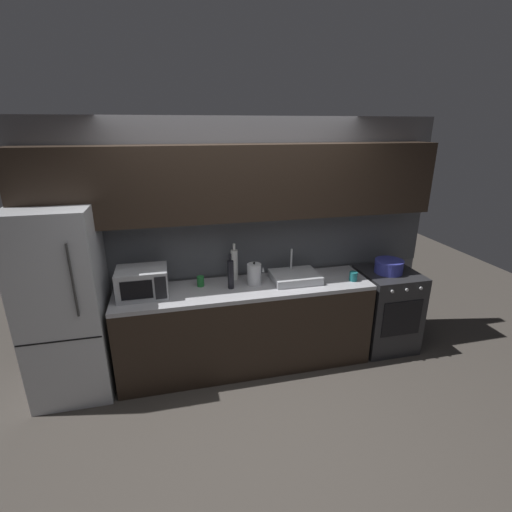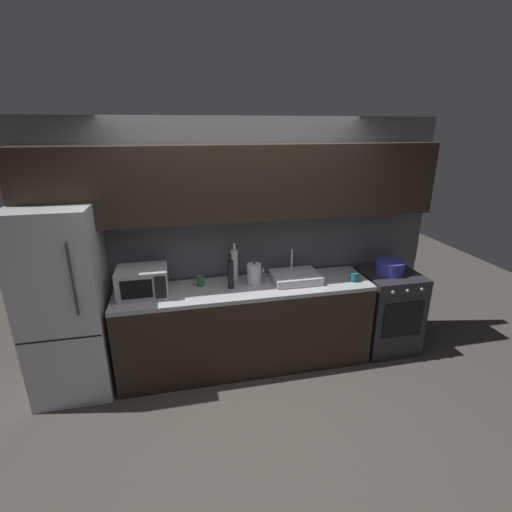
{
  "view_description": "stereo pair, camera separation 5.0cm",
  "coord_description": "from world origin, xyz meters",
  "px_view_note": "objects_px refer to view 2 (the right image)",
  "views": [
    {
      "loc": [
        -0.68,
        -2.41,
        2.41
      ],
      "look_at": [
        0.11,
        0.9,
        1.21
      ],
      "focal_mm": 26.05,
      "sensor_mm": 36.0,
      "label": 1
    },
    {
      "loc": [
        -0.63,
        -2.42,
        2.41
      ],
      "look_at": [
        0.11,
        0.9,
        1.21
      ],
      "focal_mm": 26.05,
      "sensor_mm": 36.0,
      "label": 2
    }
  ],
  "objects_px": {
    "wine_bottle_white": "(235,264)",
    "wine_bottle_dark": "(231,274)",
    "microwave": "(143,282)",
    "cooking_pot": "(390,267)",
    "mug_teal": "(354,277)",
    "oven_range": "(387,310)",
    "refrigerator": "(66,303)",
    "kettle": "(254,274)",
    "mug_green": "(201,281)"
  },
  "relations": [
    {
      "from": "oven_range",
      "to": "microwave",
      "type": "bearing_deg",
      "value": 179.56
    },
    {
      "from": "microwave",
      "to": "cooking_pot",
      "type": "xyz_separation_m",
      "value": [
        2.56,
        -0.02,
        -0.06
      ]
    },
    {
      "from": "refrigerator",
      "to": "oven_range",
      "type": "xyz_separation_m",
      "value": [
        3.27,
        -0.0,
        -0.44
      ]
    },
    {
      "from": "microwave",
      "to": "mug_green",
      "type": "bearing_deg",
      "value": 9.67
    },
    {
      "from": "mug_green",
      "to": "mug_teal",
      "type": "relative_size",
      "value": 1.11
    },
    {
      "from": "wine_bottle_white",
      "to": "oven_range",
      "type": "bearing_deg",
      "value": -7.33
    },
    {
      "from": "refrigerator",
      "to": "mug_green",
      "type": "height_order",
      "value": "refrigerator"
    },
    {
      "from": "mug_green",
      "to": "wine_bottle_dark",
      "type": "bearing_deg",
      "value": -22.64
    },
    {
      "from": "microwave",
      "to": "refrigerator",
      "type": "bearing_deg",
      "value": -178.45
    },
    {
      "from": "wine_bottle_white",
      "to": "wine_bottle_dark",
      "type": "distance_m",
      "value": 0.24
    },
    {
      "from": "kettle",
      "to": "mug_green",
      "type": "bearing_deg",
      "value": 171.52
    },
    {
      "from": "microwave",
      "to": "mug_teal",
      "type": "height_order",
      "value": "microwave"
    },
    {
      "from": "microwave",
      "to": "wine_bottle_white",
      "type": "relative_size",
      "value": 1.19
    },
    {
      "from": "wine_bottle_dark",
      "to": "mug_green",
      "type": "xyz_separation_m",
      "value": [
        -0.28,
        0.12,
        -0.1
      ]
    },
    {
      "from": "kettle",
      "to": "cooking_pot",
      "type": "bearing_deg",
      "value": -1.22
    },
    {
      "from": "oven_range",
      "to": "mug_teal",
      "type": "distance_m",
      "value": 0.72
    },
    {
      "from": "mug_green",
      "to": "mug_teal",
      "type": "height_order",
      "value": "mug_green"
    },
    {
      "from": "microwave",
      "to": "mug_teal",
      "type": "relative_size",
      "value": 4.9
    },
    {
      "from": "mug_green",
      "to": "kettle",
      "type": "bearing_deg",
      "value": -8.48
    },
    {
      "from": "kettle",
      "to": "wine_bottle_dark",
      "type": "height_order",
      "value": "wine_bottle_dark"
    },
    {
      "from": "oven_range",
      "to": "kettle",
      "type": "height_order",
      "value": "kettle"
    },
    {
      "from": "wine_bottle_white",
      "to": "refrigerator",
      "type": "bearing_deg",
      "value": -172.26
    },
    {
      "from": "wine_bottle_white",
      "to": "mug_teal",
      "type": "relative_size",
      "value": 4.11
    },
    {
      "from": "kettle",
      "to": "cooking_pot",
      "type": "distance_m",
      "value": 1.49
    },
    {
      "from": "refrigerator",
      "to": "cooking_pot",
      "type": "relative_size",
      "value": 5.9
    },
    {
      "from": "refrigerator",
      "to": "wine_bottle_dark",
      "type": "relative_size",
      "value": 5.03
    },
    {
      "from": "mug_green",
      "to": "cooking_pot",
      "type": "relative_size",
      "value": 0.34
    },
    {
      "from": "kettle",
      "to": "mug_teal",
      "type": "distance_m",
      "value": 1.02
    },
    {
      "from": "mug_green",
      "to": "cooking_pot",
      "type": "bearing_deg",
      "value": -3.14
    },
    {
      "from": "refrigerator",
      "to": "microwave",
      "type": "distance_m",
      "value": 0.69
    },
    {
      "from": "kettle",
      "to": "wine_bottle_dark",
      "type": "xyz_separation_m",
      "value": [
        -0.24,
        -0.04,
        0.04
      ]
    },
    {
      "from": "refrigerator",
      "to": "wine_bottle_white",
      "type": "relative_size",
      "value": 4.63
    },
    {
      "from": "wine_bottle_dark",
      "to": "oven_range",
      "type": "bearing_deg",
      "value": 0.22
    },
    {
      "from": "kettle",
      "to": "mug_green",
      "type": "xyz_separation_m",
      "value": [
        -0.53,
        0.08,
        -0.06
      ]
    },
    {
      "from": "mug_teal",
      "to": "cooking_pot",
      "type": "distance_m",
      "value": 0.49
    },
    {
      "from": "oven_range",
      "to": "wine_bottle_dark",
      "type": "height_order",
      "value": "wine_bottle_dark"
    },
    {
      "from": "wine_bottle_dark",
      "to": "mug_teal",
      "type": "relative_size",
      "value": 3.78
    },
    {
      "from": "microwave",
      "to": "wine_bottle_white",
      "type": "height_order",
      "value": "wine_bottle_white"
    },
    {
      "from": "mug_teal",
      "to": "oven_range",
      "type": "bearing_deg",
      "value": 12.42
    },
    {
      "from": "oven_range",
      "to": "kettle",
      "type": "xyz_separation_m",
      "value": [
        -1.52,
        0.03,
        0.56
      ]
    },
    {
      "from": "wine_bottle_dark",
      "to": "mug_teal",
      "type": "height_order",
      "value": "wine_bottle_dark"
    },
    {
      "from": "cooking_pot",
      "to": "microwave",
      "type": "bearing_deg",
      "value": 179.59
    },
    {
      "from": "wine_bottle_white",
      "to": "mug_teal",
      "type": "bearing_deg",
      "value": -15.52
    },
    {
      "from": "oven_range",
      "to": "mug_teal",
      "type": "xyz_separation_m",
      "value": [
        -0.5,
        -0.11,
        0.5
      ]
    },
    {
      "from": "oven_range",
      "to": "microwave",
      "type": "xyz_separation_m",
      "value": [
        -2.59,
        0.02,
        0.58
      ]
    },
    {
      "from": "oven_range",
      "to": "cooking_pot",
      "type": "xyz_separation_m",
      "value": [
        -0.03,
        0.0,
        0.52
      ]
    },
    {
      "from": "oven_range",
      "to": "wine_bottle_white",
      "type": "height_order",
      "value": "wine_bottle_white"
    },
    {
      "from": "wine_bottle_dark",
      "to": "kettle",
      "type": "bearing_deg",
      "value": 9.26
    },
    {
      "from": "microwave",
      "to": "kettle",
      "type": "xyz_separation_m",
      "value": [
        1.07,
        0.01,
        -0.03
      ]
    },
    {
      "from": "oven_range",
      "to": "mug_teal",
      "type": "relative_size",
      "value": 9.58
    }
  ]
}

